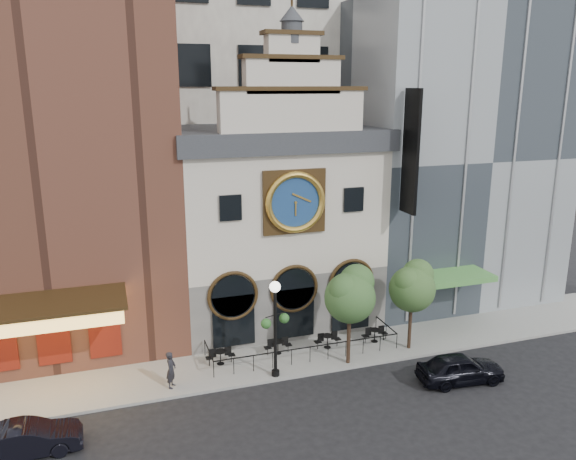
{
  "coord_description": "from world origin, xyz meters",
  "views": [
    {
      "loc": [
        -9.84,
        -24.84,
        14.83
      ],
      "look_at": [
        0.32,
        6.0,
        6.4
      ],
      "focal_mm": 35.0,
      "sensor_mm": 36.0,
      "label": 1
    }
  ],
  "objects_px": {
    "bistro_0": "(220,356)",
    "bistro_1": "(278,346)",
    "tree_right": "(413,285)",
    "pedestrian": "(171,370)",
    "car_left": "(27,439)",
    "bistro_2": "(327,340)",
    "lamppost": "(275,318)",
    "tree_left": "(351,293)",
    "car_right": "(460,368)",
    "bistro_3": "(375,334)"
  },
  "relations": [
    {
      "from": "bistro_1",
      "to": "pedestrian",
      "type": "relative_size",
      "value": 0.83
    },
    {
      "from": "car_left",
      "to": "lamppost",
      "type": "height_order",
      "value": "lamppost"
    },
    {
      "from": "car_left",
      "to": "tree_right",
      "type": "height_order",
      "value": "tree_right"
    },
    {
      "from": "lamppost",
      "to": "bistro_2",
      "type": "bearing_deg",
      "value": 11.06
    },
    {
      "from": "bistro_3",
      "to": "lamppost",
      "type": "distance_m",
      "value": 7.51
    },
    {
      "from": "bistro_2",
      "to": "car_left",
      "type": "distance_m",
      "value": 16.05
    },
    {
      "from": "tree_left",
      "to": "tree_right",
      "type": "relative_size",
      "value": 1.05
    },
    {
      "from": "car_left",
      "to": "pedestrian",
      "type": "distance_m",
      "value": 7.08
    },
    {
      "from": "car_left",
      "to": "lamppost",
      "type": "xyz_separation_m",
      "value": [
        11.52,
        2.78,
        2.65
      ]
    },
    {
      "from": "bistro_1",
      "to": "car_left",
      "type": "height_order",
      "value": "car_left"
    },
    {
      "from": "car_right",
      "to": "pedestrian",
      "type": "xyz_separation_m",
      "value": [
        -14.16,
        3.84,
        0.34
      ]
    },
    {
      "from": "car_right",
      "to": "pedestrian",
      "type": "distance_m",
      "value": 14.68
    },
    {
      "from": "bistro_1",
      "to": "tree_right",
      "type": "xyz_separation_m",
      "value": [
        7.41,
        -1.64,
        3.34
      ]
    },
    {
      "from": "bistro_1",
      "to": "bistro_2",
      "type": "height_order",
      "value": "same"
    },
    {
      "from": "lamppost",
      "to": "tree_right",
      "type": "bearing_deg",
      "value": -13.68
    },
    {
      "from": "lamppost",
      "to": "car_left",
      "type": "bearing_deg",
      "value": 175.25
    },
    {
      "from": "pedestrian",
      "to": "tree_right",
      "type": "bearing_deg",
      "value": -64.1
    },
    {
      "from": "car_right",
      "to": "tree_right",
      "type": "relative_size",
      "value": 0.86
    },
    {
      "from": "car_right",
      "to": "pedestrian",
      "type": "relative_size",
      "value": 2.34
    },
    {
      "from": "bistro_0",
      "to": "tree_right",
      "type": "relative_size",
      "value": 0.3
    },
    {
      "from": "bistro_1",
      "to": "tree_left",
      "type": "bearing_deg",
      "value": -32.81
    },
    {
      "from": "lamppost",
      "to": "bistro_1",
      "type": "bearing_deg",
      "value": 51.53
    },
    {
      "from": "bistro_2",
      "to": "tree_left",
      "type": "relative_size",
      "value": 0.29
    },
    {
      "from": "bistro_3",
      "to": "tree_left",
      "type": "relative_size",
      "value": 0.29
    },
    {
      "from": "bistro_2",
      "to": "lamppost",
      "type": "distance_m",
      "value": 5.12
    },
    {
      "from": "car_left",
      "to": "pedestrian",
      "type": "bearing_deg",
      "value": -64.15
    },
    {
      "from": "bistro_0",
      "to": "pedestrian",
      "type": "relative_size",
      "value": 0.83
    },
    {
      "from": "pedestrian",
      "to": "bistro_1",
      "type": "bearing_deg",
      "value": -48.47
    },
    {
      "from": "bistro_0",
      "to": "pedestrian",
      "type": "xyz_separation_m",
      "value": [
        -2.8,
        -1.6,
        0.49
      ]
    },
    {
      "from": "car_right",
      "to": "car_left",
      "type": "xyz_separation_m",
      "value": [
        -20.41,
        0.54,
        -0.05
      ]
    },
    {
      "from": "bistro_1",
      "to": "lamppost",
      "type": "xyz_separation_m",
      "value": [
        -0.85,
        -2.31,
        2.74
      ]
    },
    {
      "from": "bistro_0",
      "to": "bistro_1",
      "type": "relative_size",
      "value": 1.0
    },
    {
      "from": "car_left",
      "to": "pedestrian",
      "type": "xyz_separation_m",
      "value": [
        6.25,
        3.3,
        0.4
      ]
    },
    {
      "from": "pedestrian",
      "to": "lamppost",
      "type": "bearing_deg",
      "value": -70.41
    },
    {
      "from": "bistro_0",
      "to": "tree_right",
      "type": "xyz_separation_m",
      "value": [
        10.72,
        -1.45,
        3.34
      ]
    },
    {
      "from": "bistro_2",
      "to": "tree_right",
      "type": "relative_size",
      "value": 0.3
    },
    {
      "from": "pedestrian",
      "to": "tree_left",
      "type": "height_order",
      "value": "tree_left"
    },
    {
      "from": "bistro_1",
      "to": "bistro_2",
      "type": "bearing_deg",
      "value": -3.6
    },
    {
      "from": "lamppost",
      "to": "car_right",
      "type": "bearing_deg",
      "value": -38.76
    },
    {
      "from": "tree_left",
      "to": "tree_right",
      "type": "bearing_deg",
      "value": 7.46
    },
    {
      "from": "bistro_2",
      "to": "tree_left",
      "type": "distance_m",
      "value": 4.07
    },
    {
      "from": "bistro_1",
      "to": "pedestrian",
      "type": "distance_m",
      "value": 6.39
    },
    {
      "from": "pedestrian",
      "to": "tree_right",
      "type": "distance_m",
      "value": 13.82
    },
    {
      "from": "bistro_0",
      "to": "car_right",
      "type": "height_order",
      "value": "car_right"
    },
    {
      "from": "car_left",
      "to": "tree_left",
      "type": "xyz_separation_m",
      "value": [
        15.73,
        2.91,
        3.44
      ]
    },
    {
      "from": "car_right",
      "to": "car_left",
      "type": "height_order",
      "value": "car_right"
    },
    {
      "from": "car_left",
      "to": "bistro_2",
      "type": "bearing_deg",
      "value": -74.24
    },
    {
      "from": "bistro_0",
      "to": "car_right",
      "type": "xyz_separation_m",
      "value": [
        11.36,
        -5.44,
        0.15
      ]
    },
    {
      "from": "bistro_1",
      "to": "car_right",
      "type": "xyz_separation_m",
      "value": [
        8.05,
        -5.62,
        0.15
      ]
    },
    {
      "from": "bistro_2",
      "to": "bistro_3",
      "type": "xyz_separation_m",
      "value": [
        2.93,
        -0.14,
        0.0
      ]
    }
  ]
}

